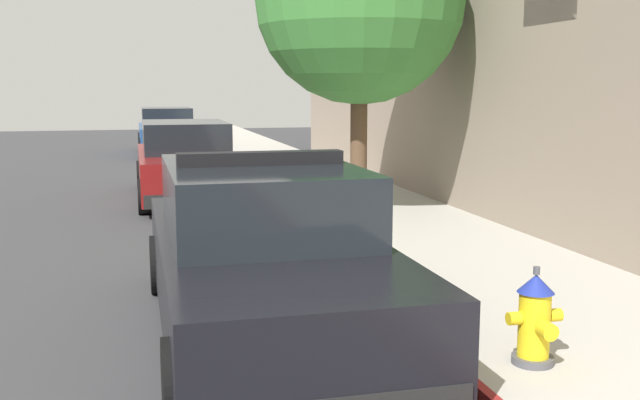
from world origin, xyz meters
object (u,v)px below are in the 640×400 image
object	(u,v)px
police_cruiser	(263,256)
parked_car_silver_ahead	(186,162)
parked_car_dark_far	(167,132)
fire_hydrant	(535,320)

from	to	relation	value
police_cruiser	parked_car_silver_ahead	world-z (taller)	police_cruiser
parked_car_silver_ahead	parked_car_dark_far	xyz separation A→B (m)	(0.11, 10.74, 0.00)
fire_hydrant	parked_car_dark_far	bearing A→B (deg)	94.89
police_cruiser	parked_car_dark_far	distance (m)	19.37
parked_car_dark_far	police_cruiser	bearing A→B (deg)	-90.03
parked_car_dark_far	fire_hydrant	size ratio (longest dim) A/B	6.37
fire_hydrant	police_cruiser	bearing A→B (deg)	138.43
police_cruiser	fire_hydrant	size ratio (longest dim) A/B	6.37
parked_car_dark_far	fire_hydrant	world-z (taller)	parked_car_dark_far
police_cruiser	parked_car_dark_far	world-z (taller)	police_cruiser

